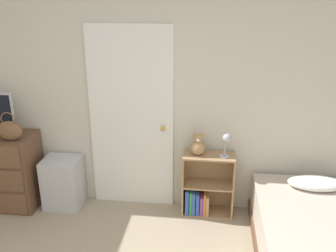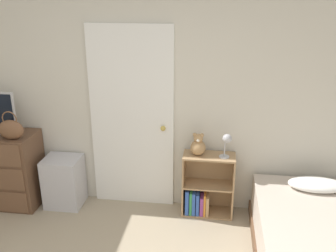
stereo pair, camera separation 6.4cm
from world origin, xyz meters
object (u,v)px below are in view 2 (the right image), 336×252
handbag (11,129)px  desk_lamp (227,141)px  storage_bin (64,182)px  bookshelf (204,190)px  teddy_bear (198,146)px

handbag → desk_lamp: 2.25m
storage_bin → desk_lamp: bearing=0.1°
bookshelf → handbag: bearing=-173.8°
storage_bin → bookshelf: (1.59, 0.05, -0.02)m
bookshelf → teddy_bear: bearing=-177.3°
handbag → bookshelf: bearing=6.2°
bookshelf → storage_bin: bearing=-178.4°
handbag → teddy_bear: (1.95, 0.22, -0.16)m
bookshelf → desk_lamp: size_ratio=2.63×
handbag → storage_bin: bearing=21.6°
bookshelf → teddy_bear: size_ratio=2.87×
storage_bin → bookshelf: bookshelf is taller
handbag → storage_bin: 0.83m
desk_lamp → handbag: bearing=-175.4°
storage_bin → desk_lamp: 1.90m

